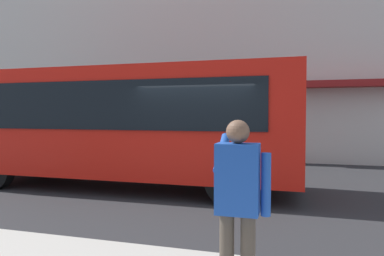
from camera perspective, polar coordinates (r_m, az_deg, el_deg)
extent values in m
plane|color=#2B2B2D|center=(8.27, 1.68, -11.02)|extent=(60.00, 60.00, 0.00)
cube|color=beige|center=(15.29, 8.30, 17.80)|extent=(28.00, 0.80, 12.00)
cube|color=maroon|center=(14.13, 22.20, 6.57)|extent=(4.40, 1.10, 0.24)
cube|color=red|center=(9.31, -11.23, 0.99)|extent=(9.00, 2.50, 2.60)
cube|color=black|center=(8.21, -15.28, 3.57)|extent=(7.60, 0.06, 1.10)
cylinder|color=black|center=(11.94, -21.68, -4.63)|extent=(1.00, 0.28, 1.00)
cylinder|color=black|center=(9.57, 8.29, -6.17)|extent=(1.00, 0.28, 1.00)
cylinder|color=black|center=(7.43, 6.01, -8.62)|extent=(1.00, 0.28, 1.00)
cylinder|color=#4C4238|center=(3.57, 5.64, -19.85)|extent=(0.14, 0.14, 0.82)
cube|color=#1E4CAD|center=(3.34, 7.39, -8.14)|extent=(0.40, 0.24, 0.66)
sphere|color=brown|center=(3.29, 7.43, -0.59)|extent=(0.22, 0.22, 0.22)
cylinder|color=#1E4CAD|center=(3.32, 11.88, -8.93)|extent=(0.09, 0.09, 0.58)
cylinder|color=#1E4CAD|center=(3.50, 4.88, -4.02)|extent=(0.09, 0.48, 0.37)
cube|color=black|center=(3.61, 6.56, -0.65)|extent=(0.07, 0.01, 0.14)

